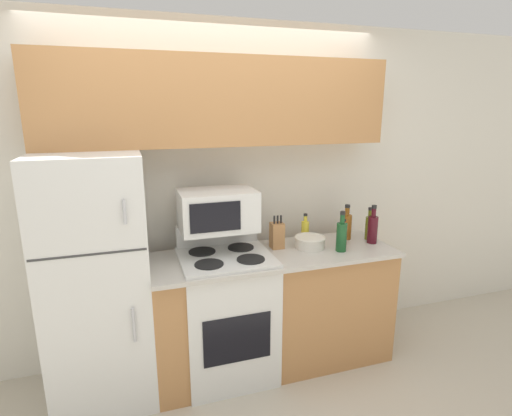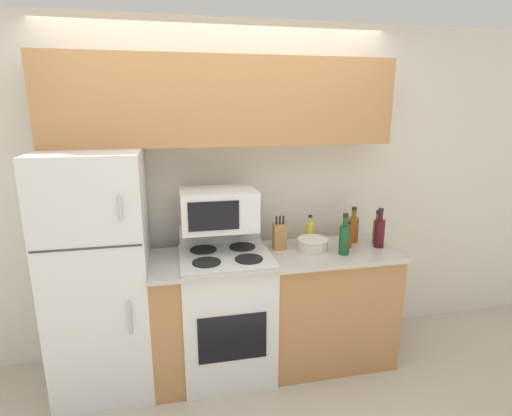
% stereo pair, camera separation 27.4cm
% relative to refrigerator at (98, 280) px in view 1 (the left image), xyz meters
% --- Properties ---
extents(ground_plane, '(12.00, 12.00, 0.00)m').
position_rel_refrigerator_xyz_m(ground_plane, '(0.89, -0.33, -0.83)').
color(ground_plane, beige).
extents(wall_back, '(8.00, 0.05, 2.55)m').
position_rel_refrigerator_xyz_m(wall_back, '(0.89, 0.37, 0.44)').
color(wall_back, silver).
rests_on(wall_back, ground_plane).
extents(lower_cabinets, '(1.78, 0.60, 0.91)m').
position_rel_refrigerator_xyz_m(lower_cabinets, '(1.21, -0.05, -0.38)').
color(lower_cabinets, '#B27A47').
rests_on(lower_cabinets, ground_plane).
extents(refrigerator, '(0.64, 0.69, 1.67)m').
position_rel_refrigerator_xyz_m(refrigerator, '(0.00, 0.00, 0.00)').
color(refrigerator, silver).
rests_on(refrigerator, ground_plane).
extents(upper_cabinets, '(2.42, 0.31, 0.60)m').
position_rel_refrigerator_xyz_m(upper_cabinets, '(0.89, 0.19, 1.13)').
color(upper_cabinets, '#B27A47').
rests_on(upper_cabinets, refrigerator).
extents(stove, '(0.64, 0.59, 1.09)m').
position_rel_refrigerator_xyz_m(stove, '(0.84, -0.06, -0.35)').
color(stove, silver).
rests_on(stove, ground_plane).
extents(microwave, '(0.53, 0.36, 0.28)m').
position_rel_refrigerator_xyz_m(microwave, '(0.81, 0.03, 0.40)').
color(microwave, silver).
rests_on(microwave, stove).
extents(knife_block, '(0.09, 0.09, 0.25)m').
position_rel_refrigerator_xyz_m(knife_block, '(1.26, 0.03, 0.17)').
color(knife_block, '#B27A47').
rests_on(knife_block, lower_cabinets).
extents(bowl, '(0.23, 0.23, 0.09)m').
position_rel_refrigerator_xyz_m(bowl, '(1.50, -0.04, 0.12)').
color(bowl, silver).
rests_on(bowl, lower_cabinets).
extents(bottle_wine_red, '(0.08, 0.08, 0.30)m').
position_rel_refrigerator_xyz_m(bottle_wine_red, '(2.00, -0.09, 0.19)').
color(bottle_wine_red, '#470F19').
rests_on(bottle_wine_red, lower_cabinets).
extents(bottle_hot_sauce, '(0.05, 0.05, 0.20)m').
position_rel_refrigerator_xyz_m(bottle_hot_sauce, '(1.77, -0.06, 0.15)').
color(bottle_hot_sauce, red).
rests_on(bottle_hot_sauce, lower_cabinets).
extents(bottle_whiskey, '(0.08, 0.08, 0.28)m').
position_rel_refrigerator_xyz_m(bottle_whiskey, '(1.86, 0.06, 0.18)').
color(bottle_whiskey, brown).
rests_on(bottle_whiskey, lower_cabinets).
extents(bottle_wine_green, '(0.08, 0.08, 0.30)m').
position_rel_refrigerator_xyz_m(bottle_wine_green, '(1.68, -0.18, 0.19)').
color(bottle_wine_green, '#194C23').
rests_on(bottle_wine_green, lower_cabinets).
extents(bottle_cooking_spray, '(0.06, 0.06, 0.22)m').
position_rel_refrigerator_xyz_m(bottle_cooking_spray, '(1.53, 0.12, 0.16)').
color(bottle_cooking_spray, gold).
rests_on(bottle_cooking_spray, lower_cabinets).
extents(bottle_olive_oil, '(0.06, 0.06, 0.26)m').
position_rel_refrigerator_xyz_m(bottle_olive_oil, '(2.03, -0.00, 0.18)').
color(bottle_olive_oil, '#5B6619').
rests_on(bottle_olive_oil, lower_cabinets).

